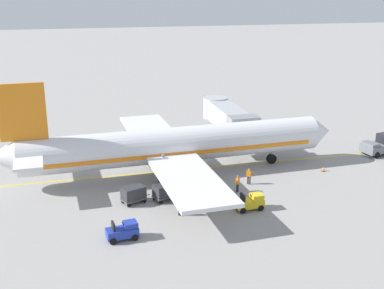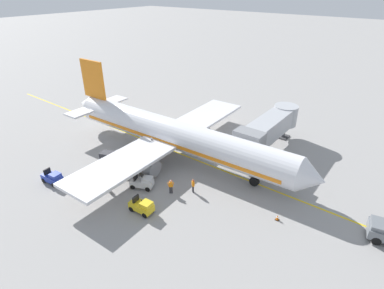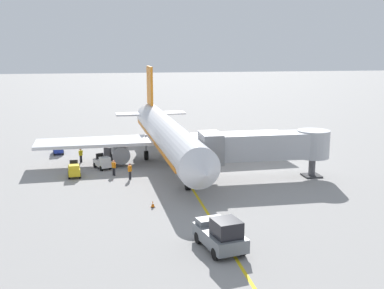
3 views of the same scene
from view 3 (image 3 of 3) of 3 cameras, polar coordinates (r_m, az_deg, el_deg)
The scene contains 14 objects.
ground_plane at distance 57.48m, azimuth -2.07°, elevation -1.92°, with size 400.00×400.00×0.00m, color gray.
gate_lead_in_line at distance 57.48m, azimuth -2.07°, elevation -1.92°, with size 0.24×80.00×0.01m, color gold.
parked_airliner at distance 56.10m, azimuth -2.96°, elevation 1.06°, with size 30.19×37.31×10.63m.
jet_bridge at distance 49.42m, azimuth 8.71°, elevation -0.17°, with size 13.57×3.50×4.98m.
pushback_tractor at distance 32.57m, azimuth 3.44°, elevation -10.61°, with size 3.04×4.75×2.40m.
baggage_tug_lead at distance 51.69m, azimuth -13.82°, elevation -2.98°, with size 1.46×2.59×1.62m.
baggage_tug_trailing at distance 54.42m, azimuth -10.56°, elevation -2.11°, with size 2.11×2.77×1.62m.
baggage_tug_spare at distance 63.31m, azimuth -15.60°, elevation -0.43°, with size 1.54×2.62×1.62m.
baggage_cart_front at distance 58.34m, azimuth -9.50°, elevation -0.92°, with size 2.03×2.94×1.58m.
baggage_cart_second_in_train at distance 61.23m, azimuth -9.52°, elevation -0.33°, with size 2.03×2.94×1.58m.
ground_crew_wing_walker at distance 51.29m, azimuth -9.28°, elevation -2.63°, with size 0.55×0.59×1.69m.
ground_crew_loader at distance 57.83m, azimuth -13.07°, elevation -1.17°, with size 0.54×0.61×1.69m.
ground_crew_marshaller at distance 49.59m, azimuth -7.39°, elevation -3.06°, with size 0.50×0.64×1.69m.
safety_cone_nose_left at distance 41.10m, azimuth -4.67°, elevation -7.06°, with size 0.36×0.36×0.59m.
Camera 3 is at (7.89, 55.35, 13.36)m, focal length 44.91 mm.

